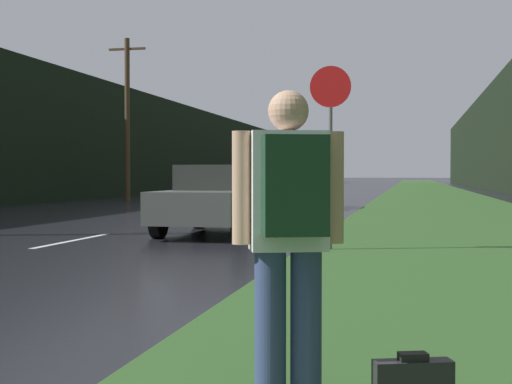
# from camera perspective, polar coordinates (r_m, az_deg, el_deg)

# --- Properties ---
(grass_verge) EXTENTS (6.00, 240.00, 0.02)m
(grass_verge) POSITION_cam_1_polar(r_m,az_deg,el_deg) (39.67, 14.06, -0.42)
(grass_verge) COLOR #2D5123
(grass_verge) RESTS_ON ground_plane
(lane_stripe_c) EXTENTS (0.12, 3.00, 0.01)m
(lane_stripe_c) POSITION_cam_1_polar(r_m,az_deg,el_deg) (13.80, -14.42, -3.78)
(lane_stripe_c) COLOR silver
(lane_stripe_c) RESTS_ON ground_plane
(lane_stripe_d) EXTENTS (0.12, 3.00, 0.01)m
(lane_stripe_d) POSITION_cam_1_polar(r_m,az_deg,el_deg) (20.28, -5.49, -2.10)
(lane_stripe_d) COLOR silver
(lane_stripe_d) RESTS_ON ground_plane
(lane_stripe_e) EXTENTS (0.12, 3.00, 0.01)m
(lane_stripe_e) POSITION_cam_1_polar(r_m,az_deg,el_deg) (27.02, -0.95, -1.22)
(lane_stripe_e) COLOR silver
(lane_stripe_e) RESTS_ON ground_plane
(treeline_far_side) EXTENTS (2.00, 140.00, 6.18)m
(treeline_far_side) POSITION_cam_1_polar(r_m,az_deg,el_deg) (52.37, -6.19, 3.41)
(treeline_far_side) COLOR black
(treeline_far_side) RESTS_ON ground_plane
(utility_pole_far) EXTENTS (1.80, 0.24, 7.63)m
(utility_pole_far) POSITION_cam_1_polar(r_m,az_deg,el_deg) (34.13, -10.26, 5.92)
(utility_pole_far) COLOR #4C3823
(utility_pole_far) RESTS_ON ground_plane
(stop_sign) EXTENTS (0.67, 0.07, 3.01)m
(stop_sign) POSITION_cam_1_polar(r_m,az_deg,el_deg) (11.68, 5.96, 4.30)
(stop_sign) COLOR slate
(stop_sign) RESTS_ON ground_plane
(hitchhiker_with_backpack) EXTENTS (0.55, 0.49, 1.67)m
(hitchhiker_with_backpack) POSITION_cam_1_polar(r_m,az_deg,el_deg) (3.63, 2.69, -2.97)
(hitchhiker_with_backpack) COLOR navy
(hitchhiker_with_backpack) RESTS_ON ground_plane
(car_passing_near) EXTENTS (1.82, 4.36, 1.44)m
(car_passing_near) POSITION_cam_1_polar(r_m,az_deg,el_deg) (15.03, -3.08, -0.57)
(car_passing_near) COLOR #4C514C
(car_passing_near) RESTS_ON ground_plane
(car_passing_far) EXTENTS (1.96, 4.11, 1.41)m
(car_passing_far) POSITION_cam_1_polar(r_m,az_deg,el_deg) (26.21, 3.56, 0.25)
(car_passing_far) COLOR #2D3856
(car_passing_far) RESTS_ON ground_plane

